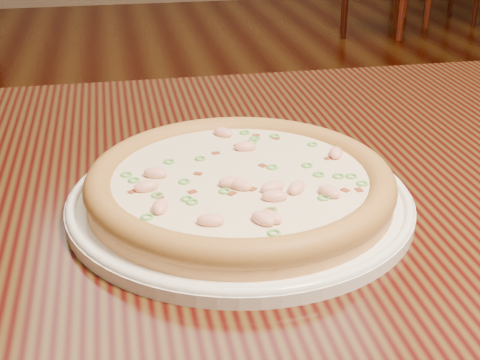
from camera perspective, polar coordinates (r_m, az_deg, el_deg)
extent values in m
cube|color=black|center=(0.75, 8.25, -1.04)|extent=(1.20, 0.80, 0.04)
cylinder|color=white|center=(0.67, 0.00, -1.85)|extent=(0.34, 0.34, 0.01)
torus|color=white|center=(0.67, 0.00, -1.39)|extent=(0.34, 0.34, 0.01)
cylinder|color=tan|center=(0.66, 0.00, -0.70)|extent=(0.30, 0.30, 0.02)
torus|color=#BA763A|center=(0.66, 0.00, 0.00)|extent=(0.31, 0.31, 0.03)
cylinder|color=beige|center=(0.66, 0.00, 0.20)|extent=(0.25, 0.25, 0.00)
ellipsoid|color=#F2B29E|center=(0.63, 2.78, -0.63)|extent=(0.03, 0.02, 0.01)
ellipsoid|color=#F2B29E|center=(0.61, 2.98, -1.38)|extent=(0.03, 0.02, 0.01)
ellipsoid|color=#F2B29E|center=(0.63, 0.01, -0.42)|extent=(0.03, 0.03, 0.01)
ellipsoid|color=#F2B29E|center=(0.57, -2.52, -3.45)|extent=(0.03, 0.02, 0.01)
ellipsoid|color=#F2B29E|center=(0.71, 8.18, 2.30)|extent=(0.02, 0.03, 0.01)
ellipsoid|color=#F2B29E|center=(0.60, -6.83, -2.26)|extent=(0.02, 0.03, 0.01)
ellipsoid|color=#F2B29E|center=(0.63, -8.00, -0.56)|extent=(0.03, 0.02, 0.01)
ellipsoid|color=#F2B29E|center=(0.72, 0.46, 2.87)|extent=(0.03, 0.02, 0.01)
ellipsoid|color=#F2B29E|center=(0.75, -1.45, 4.08)|extent=(0.03, 0.03, 0.01)
ellipsoid|color=#F2B29E|center=(0.66, -7.23, 0.58)|extent=(0.03, 0.02, 0.01)
ellipsoid|color=#F2B29E|center=(0.58, 2.60, -3.17)|extent=(0.03, 0.03, 0.01)
ellipsoid|color=#F2B29E|center=(0.62, 7.62, -0.99)|extent=(0.02, 0.03, 0.01)
ellipsoid|color=#F2B29E|center=(0.63, 4.85, -0.65)|extent=(0.03, 0.03, 0.01)
ellipsoid|color=#F2B29E|center=(0.64, -0.77, -0.20)|extent=(0.02, 0.02, 0.01)
ellipsoid|color=#F2B29E|center=(0.57, 1.98, -3.33)|extent=(0.02, 0.03, 0.01)
cube|color=maroon|center=(0.63, -4.08, -1.09)|extent=(0.01, 0.01, 0.00)
cube|color=maroon|center=(0.70, 7.53, 1.77)|extent=(0.01, 0.01, 0.00)
cube|color=maroon|center=(0.62, -0.70, -1.24)|extent=(0.01, 0.01, 0.00)
cube|color=maroon|center=(0.60, 2.75, -2.59)|extent=(0.01, 0.01, 0.00)
cube|color=maroon|center=(0.64, 10.11, -0.91)|extent=(0.01, 0.01, 0.00)
cube|color=maroon|center=(0.66, -3.61, 0.47)|extent=(0.01, 0.01, 0.00)
cube|color=maroon|center=(0.62, -6.83, -1.48)|extent=(0.01, 0.01, 0.00)
cube|color=maroon|center=(0.64, 8.95, -0.94)|extent=(0.01, 0.01, 0.00)
cube|color=maroon|center=(0.73, -0.22, 2.88)|extent=(0.01, 0.01, 0.00)
cube|color=maroon|center=(0.75, 3.08, 3.52)|extent=(0.01, 0.01, 0.00)
cube|color=maroon|center=(0.63, 7.94, -1.30)|extent=(0.01, 0.01, 0.00)
cube|color=maroon|center=(0.68, 1.94, 1.17)|extent=(0.01, 0.01, 0.00)
cube|color=maroon|center=(0.64, 7.49, -0.80)|extent=(0.01, 0.01, 0.00)
cube|color=maroon|center=(0.63, -9.16, -1.06)|extent=(0.01, 0.01, 0.00)
cube|color=maroon|center=(0.71, -2.07, 2.24)|extent=(0.01, 0.01, 0.00)
cube|color=maroon|center=(0.75, 1.38, 3.77)|extent=(0.01, 0.01, 0.00)
cube|color=maroon|center=(0.63, 1.07, -0.86)|extent=(0.01, 0.01, 0.00)
torus|color=#58A144|center=(0.68, 5.74, 1.23)|extent=(0.01, 0.01, 0.00)
torus|color=#58A144|center=(0.66, 6.72, 0.45)|extent=(0.02, 0.02, 0.00)
torus|color=#58A144|center=(0.67, 2.77, 1.08)|extent=(0.01, 0.01, 0.00)
torus|color=#58A144|center=(0.65, -4.79, -0.15)|extent=(0.01, 0.01, 0.00)
torus|color=#58A144|center=(0.62, -7.06, -1.31)|extent=(0.02, 0.02, 0.00)
torus|color=#58A144|center=(0.67, -9.68, 0.44)|extent=(0.02, 0.02, 0.00)
torus|color=#58A144|center=(0.56, 2.92, -4.55)|extent=(0.02, 0.02, 0.00)
torus|color=#58A144|center=(0.64, 0.23, -0.38)|extent=(0.01, 0.01, 0.00)
torus|color=#58A144|center=(0.76, 0.40, 4.05)|extent=(0.01, 0.01, 0.00)
torus|color=#58A144|center=(0.65, 10.38, -0.31)|extent=(0.02, 0.02, 0.00)
torus|color=#58A144|center=(0.59, 2.62, -2.61)|extent=(0.01, 0.01, 0.00)
torus|color=#58A144|center=(0.61, -4.56, -1.64)|extent=(0.01, 0.01, 0.00)
torus|color=#58A144|center=(0.69, -6.08, 1.55)|extent=(0.01, 0.01, 0.00)
torus|color=#58A144|center=(0.61, -4.10, -1.91)|extent=(0.02, 0.02, 0.00)
torus|color=#58A144|center=(0.65, -9.05, -0.04)|extent=(0.01, 0.01, 0.00)
torus|color=#58A144|center=(0.63, -1.32, -0.98)|extent=(0.02, 0.02, 0.00)
torus|color=#58A144|center=(0.73, 6.20, 3.02)|extent=(0.02, 0.02, 0.00)
torus|color=#58A144|center=(0.63, 0.55, -0.69)|extent=(0.02, 0.02, 0.00)
torus|color=#58A144|center=(0.74, 1.04, 3.29)|extent=(0.02, 0.02, 0.00)
torus|color=#58A144|center=(0.75, 1.28, 3.57)|extent=(0.02, 0.02, 0.00)
torus|color=#58A144|center=(0.66, 9.48, 0.31)|extent=(0.02, 0.02, 0.00)
torus|color=#58A144|center=(0.75, 2.96, 3.76)|extent=(0.02, 0.02, 0.00)
torus|color=#58A144|center=(0.66, 8.40, 0.31)|extent=(0.02, 0.02, 0.00)
torus|color=#58A144|center=(0.62, 7.14, -1.54)|extent=(0.02, 0.02, 0.00)
torus|color=#58A144|center=(0.59, -7.94, -3.17)|extent=(0.01, 0.01, 0.00)
torus|color=#58A144|center=(0.69, -3.42, 1.82)|extent=(0.01, 0.01, 0.00)
cylinder|color=#521312|center=(4.51, 13.67, 14.04)|extent=(0.04, 0.04, 0.41)
cylinder|color=#521312|center=(4.49, 8.97, 14.38)|extent=(0.04, 0.04, 0.41)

